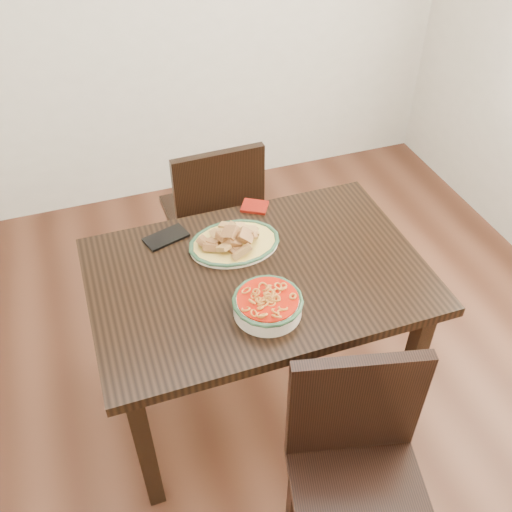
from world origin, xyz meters
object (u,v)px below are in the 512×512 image
object	(u,v)px
chair_far	(214,212)
fish_plate	(234,237)
noodle_bowl	(268,303)
chair_near	(357,466)
smartphone	(166,237)
dining_table	(258,290)

from	to	relation	value
chair_far	fish_plate	xyz separation A→B (m)	(-0.07, -0.56, 0.30)
fish_plate	chair_far	bearing A→B (deg)	83.09
fish_plate	noodle_bowl	distance (m)	0.37
chair_near	chair_far	bearing A→B (deg)	105.62
smartphone	chair_near	bearing A→B (deg)	-87.05
dining_table	fish_plate	world-z (taller)	fish_plate
noodle_bowl	smartphone	xyz separation A→B (m)	(-0.24, 0.50, -0.04)
smartphone	noodle_bowl	bearing A→B (deg)	-81.50
chair_near	noodle_bowl	xyz separation A→B (m)	(-0.12, 0.49, 0.29)
chair_far	noodle_bowl	bearing A→B (deg)	84.18
chair_far	smartphone	size ratio (longest dim) A/B	5.32
chair_near	dining_table	bearing A→B (deg)	110.64
fish_plate	smartphone	xyz separation A→B (m)	(-0.24, 0.13, -0.04)
chair_near	noodle_bowl	world-z (taller)	chair_near
dining_table	chair_near	world-z (taller)	chair_near
chair_far	chair_near	xyz separation A→B (m)	(0.06, -1.41, 0.00)
dining_table	smartphone	world-z (taller)	smartphone
noodle_bowl	chair_near	bearing A→B (deg)	-75.87
dining_table	chair_far	xyz separation A→B (m)	(0.03, 0.73, -0.15)
dining_table	chair_far	size ratio (longest dim) A/B	1.37
noodle_bowl	smartphone	size ratio (longest dim) A/B	1.45
dining_table	fish_plate	bearing A→B (deg)	101.92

